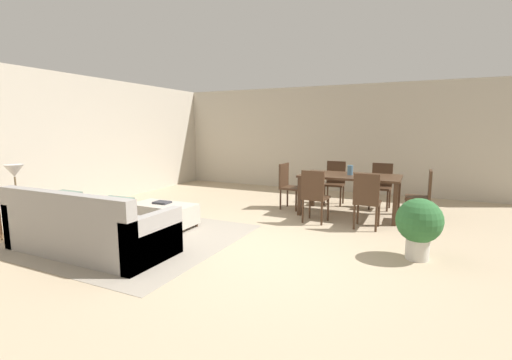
{
  "coord_description": "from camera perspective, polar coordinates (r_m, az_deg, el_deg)",
  "views": [
    {
      "loc": [
        1.94,
        -4.09,
        1.63
      ],
      "look_at": [
        -0.55,
        1.14,
        0.77
      ],
      "focal_mm": 24.57,
      "sensor_mm": 36.0,
      "label": 1
    }
  ],
  "objects": [
    {
      "name": "side_table",
      "position": [
        6.27,
        -34.27,
        -3.81
      ],
      "size": [
        0.4,
        0.4,
        0.58
      ],
      "color": "brown",
      "rests_on": "ground_plane"
    },
    {
      "name": "dining_chair_near_right",
      "position": [
        5.9,
        17.59,
        -2.78
      ],
      "size": [
        0.4,
        0.4,
        0.92
      ],
      "color": "#422B1C",
      "rests_on": "ground_plane"
    },
    {
      "name": "ottoman_table",
      "position": [
        6.02,
        -14.75,
        -5.33
      ],
      "size": [
        1.06,
        0.57,
        0.39
      ],
      "color": "#B7AD9E",
      "rests_on": "ground_plane"
    },
    {
      "name": "dining_table",
      "position": [
        6.78,
        15.05,
        0.09
      ],
      "size": [
        1.79,
        0.99,
        0.76
      ],
      "color": "#422B1C",
      "rests_on": "ground_plane"
    },
    {
      "name": "dining_chair_head_west",
      "position": [
        7.13,
        5.24,
        -0.53
      ],
      "size": [
        0.43,
        0.43,
        0.92
      ],
      "color": "#422B1C",
      "rests_on": "ground_plane"
    },
    {
      "name": "potted_plant",
      "position": [
        4.81,
        25.02,
        -6.45
      ],
      "size": [
        0.56,
        0.56,
        0.78
      ],
      "color": "beige",
      "rests_on": "ground_plane"
    },
    {
      "name": "wall_left",
      "position": [
        7.91,
        -29.23,
        5.37
      ],
      "size": [
        0.12,
        11.0,
        2.7
      ],
      "primitive_type": "cube",
      "color": "#BCB2A0",
      "rests_on": "ground_plane"
    },
    {
      "name": "wall_back",
      "position": [
        9.3,
        13.43,
        6.51
      ],
      "size": [
        9.0,
        0.12,
        2.7
      ],
      "primitive_type": "cube",
      "color": "#BCB2A0",
      "rests_on": "ground_plane"
    },
    {
      "name": "dining_chair_far_left",
      "position": [
        7.73,
        12.75,
        0.0
      ],
      "size": [
        0.41,
        0.41,
        0.92
      ],
      "color": "#422B1C",
      "rests_on": "ground_plane"
    },
    {
      "name": "dining_chair_head_east",
      "position": [
        6.7,
        25.56,
        -1.92
      ],
      "size": [
        0.41,
        0.41,
        0.92
      ],
      "color": "#422B1C",
      "rests_on": "ground_plane"
    },
    {
      "name": "dining_chair_far_right",
      "position": [
        7.56,
        19.7,
        -0.48
      ],
      "size": [
        0.42,
        0.42,
        0.92
      ],
      "color": "#422B1C",
      "rests_on": "ground_plane"
    },
    {
      "name": "vase_centerpiece",
      "position": [
        6.77,
        15.08,
        1.56
      ],
      "size": [
        0.1,
        0.1,
        0.18
      ],
      "primitive_type": "cylinder",
      "color": "slate",
      "rests_on": "dining_table"
    },
    {
      "name": "area_rug",
      "position": [
        5.65,
        -19.45,
        -8.76
      ],
      "size": [
        3.0,
        2.8,
        0.01
      ],
      "primitive_type": "cube",
      "color": "gray",
      "rests_on": "ground_plane"
    },
    {
      "name": "couch",
      "position": [
        5.16,
        -25.64,
        -7.42
      ],
      "size": [
        2.27,
        0.95,
        0.86
      ],
      "color": "gray",
      "rests_on": "ground_plane"
    },
    {
      "name": "book_on_ottoman",
      "position": [
        6.03,
        -15.05,
        -3.55
      ],
      "size": [
        0.27,
        0.21,
        0.03
      ],
      "primitive_type": "cube",
      "rotation": [
        0.0,
        0.0,
        0.04
      ],
      "color": "#333338",
      "rests_on": "ottoman_table"
    },
    {
      "name": "dining_chair_near_left",
      "position": [
        6.09,
        9.47,
        -2.17
      ],
      "size": [
        0.43,
        0.43,
        0.92
      ],
      "color": "#422B1C",
      "rests_on": "ground_plane"
    },
    {
      "name": "ground_plane",
      "position": [
        4.82,
        0.04,
        -11.33
      ],
      "size": [
        10.8,
        10.8,
        0.0
      ],
      "primitive_type": "plane",
      "color": "tan"
    },
    {
      "name": "table_lamp",
      "position": [
        6.2,
        -34.68,
        1.03
      ],
      "size": [
        0.26,
        0.26,
        0.53
      ],
      "color": "brown",
      "rests_on": "side_table"
    }
  ]
}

